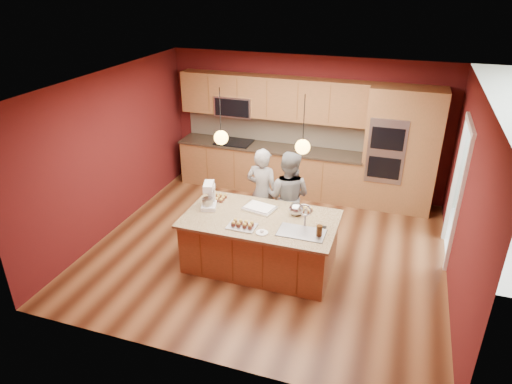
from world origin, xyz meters
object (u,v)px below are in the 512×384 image
(person_left, at_px, (262,193))
(person_right, at_px, (288,197))
(mixing_bowl, at_px, (296,209))
(stand_mixer, at_px, (209,197))
(island, at_px, (261,241))

(person_left, bearing_deg, person_right, -172.50)
(mixing_bowl, bearing_deg, stand_mixer, -171.35)
(island, xyz_separation_m, person_right, (0.17, 0.89, 0.36))
(person_left, distance_m, stand_mixer, 1.03)
(island, relative_size, person_right, 1.44)
(person_right, bearing_deg, mixing_bowl, 118.68)
(person_right, relative_size, stand_mixer, 3.84)
(island, distance_m, person_left, 0.99)
(person_left, xyz_separation_m, mixing_bowl, (0.73, -0.62, 0.13))
(stand_mixer, bearing_deg, island, -21.09)
(island, height_order, mixing_bowl, island)
(person_right, bearing_deg, stand_mixer, 42.48)
(person_right, bearing_deg, person_left, 3.83)
(person_left, distance_m, mixing_bowl, 0.96)
(person_left, distance_m, person_right, 0.44)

